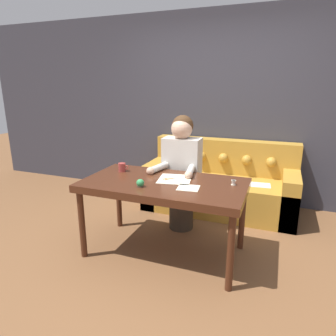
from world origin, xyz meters
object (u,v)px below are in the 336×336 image
(dining_table, at_px, (164,189))
(mug, at_px, (122,167))
(person, at_px, (181,171))
(scissors, at_px, (171,179))
(couch, at_px, (220,186))
(thread_spool, at_px, (233,183))
(pin_cushion, at_px, (140,183))

(dining_table, relative_size, mug, 13.59)
(dining_table, xyz_separation_m, person, (-0.01, 0.56, 0.02))
(person, distance_m, scissors, 0.48)
(couch, relative_size, scissors, 8.37)
(dining_table, height_order, thread_spool, thread_spool)
(person, relative_size, scissors, 5.68)
(dining_table, bearing_deg, couch, 77.37)
(dining_table, distance_m, couch, 1.39)
(pin_cushion, bearing_deg, thread_spool, 24.22)
(dining_table, xyz_separation_m, pin_cushion, (-0.14, -0.21, 0.11))
(dining_table, height_order, mug, mug)
(mug, bearing_deg, person, 37.61)
(scissors, xyz_separation_m, thread_spool, (0.60, 0.04, 0.02))
(dining_table, distance_m, person, 0.56)
(dining_table, height_order, pin_cushion, pin_cushion)
(thread_spool, bearing_deg, person, 146.22)
(mug, distance_m, pin_cushion, 0.54)
(scissors, bearing_deg, couch, 78.00)
(couch, xyz_separation_m, thread_spool, (0.33, -1.18, 0.45))
(person, distance_m, mug, 0.67)
(person, xyz_separation_m, thread_spool, (0.64, -0.43, 0.08))
(couch, height_order, thread_spool, couch)
(person, bearing_deg, mug, -142.39)
(person, bearing_deg, pin_cushion, -99.66)
(dining_table, relative_size, pin_cushion, 21.48)
(couch, xyz_separation_m, mug, (-0.83, -1.16, 0.48))
(couch, bearing_deg, pin_cushion, -106.00)
(mug, bearing_deg, pin_cushion, -43.57)
(couch, distance_m, person, 0.89)
(couch, bearing_deg, thread_spool, -74.16)
(dining_table, bearing_deg, thread_spool, 12.06)
(person, bearing_deg, couch, 67.86)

